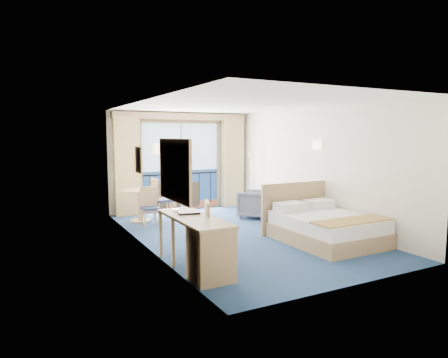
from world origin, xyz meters
TOP-DOWN VIEW (x-y plane):
  - floor at (0.00, 0.00)m, footprint 6.50×6.50m
  - room_walls at (0.00, 0.00)m, footprint 4.04×6.54m
  - balcony_door at (-0.01, 3.22)m, footprint 2.36×0.03m
  - curtain_left at (-1.55, 3.07)m, footprint 0.65×0.22m
  - curtain_right at (1.55, 3.07)m, footprint 0.65×0.22m
  - pelmet at (0.00, 3.10)m, footprint 3.80×0.25m
  - mirror at (-1.97, -1.50)m, footprint 0.05×1.25m
  - wall_print at (-1.97, 0.45)m, footprint 0.04×0.42m
  - sconce_left at (-1.94, -0.60)m, footprint 0.18×0.18m
  - sconce_right at (1.94, -0.15)m, footprint 0.18×0.18m
  - bed at (1.20, -1.28)m, footprint 1.70×2.02m
  - nightstand at (1.76, 0.13)m, footprint 0.44×0.42m
  - phone at (1.74, 0.16)m, footprint 0.22×0.19m
  - armchair at (1.22, 1.30)m, footprint 1.06×1.06m
  - floor_lamp at (1.72, 2.32)m, footprint 0.22×0.22m
  - desk at (-1.69, -2.04)m, footprint 0.60×1.75m
  - desk_chair at (-1.31, -1.52)m, footprint 0.58×0.57m
  - folder at (-1.66, -1.28)m, footprint 0.38×0.32m
  - desk_lamp at (-1.78, -1.00)m, footprint 0.11×0.11m
  - round_table at (-1.49, 2.19)m, footprint 0.87×0.87m
  - table_chair_a at (-1.02, 2.09)m, footprint 0.47×0.46m
  - table_chair_b at (-1.44, 1.57)m, footprint 0.42×0.43m

SIDE VIEW (x-z plane):
  - floor at x=0.00m, z-range 0.00..0.00m
  - nightstand at x=1.76m, z-range 0.00..0.58m
  - bed at x=1.20m, z-range -0.24..0.83m
  - armchair at x=1.22m, z-range 0.00..0.69m
  - desk at x=-1.69m, z-range 0.04..0.86m
  - table_chair_b at x=-1.44m, z-range 0.06..0.96m
  - desk_chair at x=-1.31m, z-range 0.07..1.10m
  - table_chair_a at x=-1.02m, z-range 0.07..1.10m
  - round_table at x=-1.49m, z-range 0.20..0.98m
  - phone at x=1.74m, z-range 0.58..0.66m
  - folder at x=-1.66m, z-range 0.82..0.85m
  - desk_lamp at x=-1.78m, z-range 0.92..1.33m
  - balcony_door at x=-0.01m, z-range -0.12..2.40m
  - floor_lamp at x=1.72m, z-range 0.41..2.00m
  - curtain_left at x=-1.55m, z-range 0.00..2.55m
  - curtain_right at x=1.55m, z-range 0.00..2.55m
  - mirror at x=-1.97m, z-range 1.08..2.03m
  - wall_print at x=-1.97m, z-range 1.34..1.86m
  - room_walls at x=0.00m, z-range 0.42..3.14m
  - sconce_left at x=-1.94m, z-range 1.76..1.94m
  - sconce_right at x=1.94m, z-range 1.76..1.94m
  - pelmet at x=0.00m, z-range 2.49..2.67m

